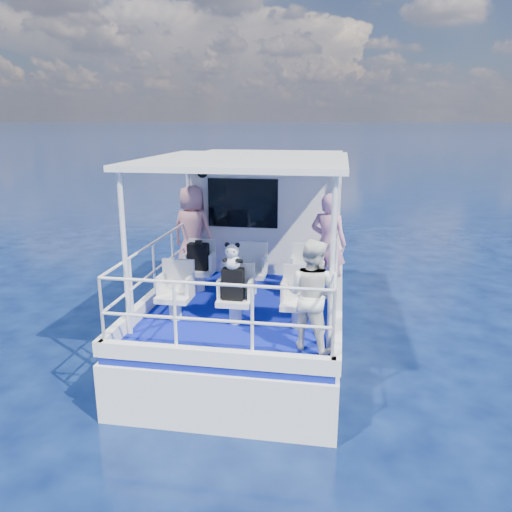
{
  "coord_description": "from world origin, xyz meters",
  "views": [
    {
      "loc": [
        1.41,
        -7.65,
        3.72
      ],
      "look_at": [
        0.18,
        -0.4,
        1.72
      ],
      "focal_mm": 35.0,
      "sensor_mm": 36.0,
      "label": 1
    }
  ],
  "objects": [
    {
      "name": "hull",
      "position": [
        0.0,
        1.0,
        0.0
      ],
      "size": [
        3.0,
        7.0,
        1.6
      ],
      "primitive_type": "cube",
      "color": "white",
      "rests_on": "ground"
    },
    {
      "name": "compact_camera",
      "position": [
        -0.89,
        0.17,
        1.76
      ],
      "size": [
        0.11,
        0.06,
        0.06
      ],
      "primitive_type": "cube",
      "color": "black",
      "rests_on": "backpack_port"
    },
    {
      "name": "backpack_center",
      "position": [
        -0.02,
        -1.16,
        1.5
      ],
      "size": [
        0.3,
        0.17,
        0.45
      ],
      "primitive_type": "cube",
      "color": "black",
      "rests_on": "seat_center_aft"
    },
    {
      "name": "panda",
      "position": [
        -0.02,
        -1.17,
        1.92
      ],
      "size": [
        0.24,
        0.2,
        0.37
      ],
      "primitive_type": null,
      "color": "white",
      "rests_on": "backpack_center"
    },
    {
      "name": "seat_center_fwd",
      "position": [
        0.0,
        0.2,
        1.09
      ],
      "size": [
        0.48,
        0.46,
        0.38
      ],
      "primitive_type": "cube",
      "color": "silver",
      "rests_on": "deck"
    },
    {
      "name": "seat_center_aft",
      "position": [
        0.0,
        -1.1,
        1.09
      ],
      "size": [
        0.48,
        0.46,
        0.38
      ],
      "primitive_type": "cube",
      "color": "silver",
      "rests_on": "deck"
    },
    {
      "name": "ground",
      "position": [
        0.0,
        0.0,
        0.0
      ],
      "size": [
        2000.0,
        2000.0,
        0.0
      ],
      "primitive_type": "plane",
      "color": "#061033",
      "rests_on": "ground"
    },
    {
      "name": "canopy",
      "position": [
        0.0,
        -0.2,
        3.14
      ],
      "size": [
        3.0,
        3.2,
        0.08
      ],
      "primitive_type": "cube",
      "color": "white",
      "rests_on": "cabin"
    },
    {
      "name": "seat_stbd_fwd",
      "position": [
        0.9,
        0.2,
        1.09
      ],
      "size": [
        0.48,
        0.46,
        0.38
      ],
      "primitive_type": "cube",
      "color": "silver",
      "rests_on": "deck"
    },
    {
      "name": "backpack_port",
      "position": [
        -0.9,
        0.18,
        1.5
      ],
      "size": [
        0.34,
        0.19,
        0.45
      ],
      "primitive_type": "cube",
      "color": "black",
      "rests_on": "seat_port_fwd"
    },
    {
      "name": "canopy_posts",
      "position": [
        0.0,
        -0.25,
        2.0
      ],
      "size": [
        2.77,
        2.97,
        2.2
      ],
      "color": "white",
      "rests_on": "deck"
    },
    {
      "name": "passenger_stbd_fwd",
      "position": [
        1.25,
        0.49,
        1.74
      ],
      "size": [
        0.71,
        0.57,
        1.68
      ],
      "primitive_type": "imported",
      "rotation": [
        0.0,
        0.0,
        2.83
      ],
      "color": "pink",
      "rests_on": "deck"
    },
    {
      "name": "deck",
      "position": [
        0.0,
        1.0,
        0.85
      ],
      "size": [
        2.9,
        6.9,
        0.1
      ],
      "primitive_type": "cube",
      "color": "#0A148E",
      "rests_on": "hull"
    },
    {
      "name": "seat_port_fwd",
      "position": [
        -0.9,
        0.2,
        1.09
      ],
      "size": [
        0.48,
        0.46,
        0.38
      ],
      "primitive_type": "cube",
      "color": "silver",
      "rests_on": "deck"
    },
    {
      "name": "seat_stbd_aft",
      "position": [
        0.9,
        -1.1,
        1.09
      ],
      "size": [
        0.48,
        0.46,
        0.38
      ],
      "primitive_type": "cube",
      "color": "silver",
      "rests_on": "deck"
    },
    {
      "name": "railings",
      "position": [
        0.0,
        -0.58,
        1.4
      ],
      "size": [
        2.84,
        3.59,
        1.0
      ],
      "primitive_type": null,
      "color": "white",
      "rests_on": "deck"
    },
    {
      "name": "cabin",
      "position": [
        0.0,
        2.3,
        2.0
      ],
      "size": [
        2.85,
        2.0,
        2.2
      ],
      "primitive_type": "cube",
      "color": "white",
      "rests_on": "deck"
    },
    {
      "name": "passenger_stbd_aft",
      "position": [
        1.11,
        -1.73,
        1.62
      ],
      "size": [
        0.85,
        0.77,
        1.43
      ],
      "primitive_type": "imported",
      "rotation": [
        0.0,
        0.0,
        2.73
      ],
      "color": "white",
      "rests_on": "deck"
    },
    {
      "name": "seat_port_aft",
      "position": [
        -0.9,
        -1.1,
        1.09
      ],
      "size": [
        0.48,
        0.46,
        0.38
      ],
      "primitive_type": "cube",
      "color": "silver",
      "rests_on": "deck"
    },
    {
      "name": "passenger_port_fwd",
      "position": [
        -1.25,
        1.04,
        1.74
      ],
      "size": [
        0.72,
        0.59,
        1.69
      ],
      "primitive_type": "imported",
      "rotation": [
        0.0,
        0.0,
        2.9
      ],
      "color": "pink",
      "rests_on": "deck"
    }
  ]
}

